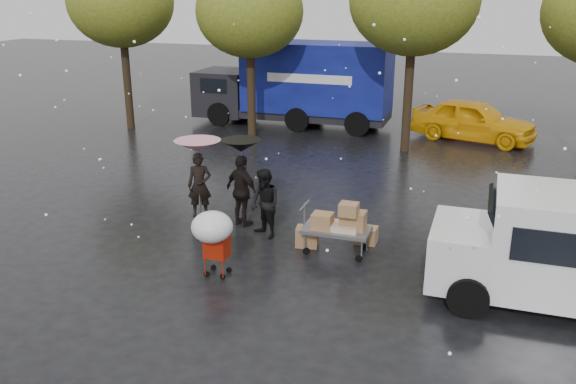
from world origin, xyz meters
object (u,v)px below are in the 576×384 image
(vendor_cart, at_px, (340,223))
(yellow_taxi, at_px, (474,120))
(blue_truck, at_px, (298,84))
(person_black, at_px, (242,191))
(shopping_cart, at_px, (213,230))
(person_pink, at_px, (200,185))

(vendor_cart, bearing_deg, yellow_taxi, 78.78)
(blue_truck, xyz_separation_m, yellow_taxi, (7.22, -0.44, -0.96))
(person_black, xyz_separation_m, yellow_taxi, (5.05, 10.94, -0.11))
(person_black, height_order, yellow_taxi, person_black)
(person_black, xyz_separation_m, vendor_cart, (2.71, -0.87, -0.18))
(shopping_cart, bearing_deg, yellow_taxi, 72.04)
(yellow_taxi, bearing_deg, shopping_cart, 178.09)
(vendor_cart, bearing_deg, blue_truck, 111.71)
(person_black, bearing_deg, yellow_taxi, -90.12)
(person_black, bearing_deg, vendor_cart, -173.19)
(person_pink, xyz_separation_m, yellow_taxi, (6.35, 10.70, -0.05))
(person_pink, relative_size, shopping_cart, 1.15)
(person_black, relative_size, vendor_cart, 1.20)
(person_pink, xyz_separation_m, person_black, (1.29, -0.24, 0.07))
(shopping_cart, relative_size, blue_truck, 0.18)
(vendor_cart, xyz_separation_m, yellow_taxi, (2.34, 11.82, 0.07))
(person_pink, height_order, shopping_cart, person_pink)
(person_black, distance_m, yellow_taxi, 12.06)
(yellow_taxi, bearing_deg, person_pink, 165.40)
(shopping_cart, bearing_deg, person_black, 101.15)
(person_black, relative_size, shopping_cart, 1.24)
(person_black, distance_m, blue_truck, 11.62)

